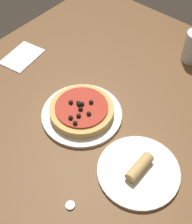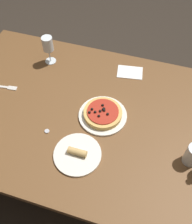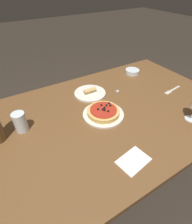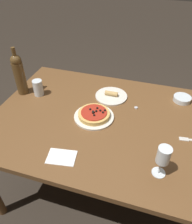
{
  "view_description": "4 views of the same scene",
  "coord_description": "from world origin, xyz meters",
  "px_view_note": "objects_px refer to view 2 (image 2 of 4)",
  "views": [
    {
      "loc": [
        -0.33,
        -0.42,
        1.48
      ],
      "look_at": [
        0.14,
        -0.03,
        0.74
      ],
      "focal_mm": 50.0,
      "sensor_mm": 36.0,
      "label": 1
    },
    {
      "loc": [
        0.31,
        -0.77,
        1.83
      ],
      "look_at": [
        0.08,
        -0.03,
        0.79
      ],
      "focal_mm": 42.0,
      "sensor_mm": 36.0,
      "label": 2
    },
    {
      "loc": [
        0.58,
        0.7,
        1.41
      ],
      "look_at": [
        0.16,
        0.0,
        0.76
      ],
      "focal_mm": 28.0,
      "sensor_mm": 36.0,
      "label": 3
    },
    {
      "loc": [
        -0.21,
        1.01,
        1.62
      ],
      "look_at": [
        0.08,
        0.06,
        0.81
      ],
      "focal_mm": 35.0,
      "sensor_mm": 36.0,
      "label": 4
    }
  ],
  "objects_px": {
    "pizza": "(103,113)",
    "wine_glass": "(48,45)",
    "bottle_cap": "(47,131)",
    "dining_table": "(83,120)",
    "dinner_plate": "(103,115)",
    "fork": "(4,87)",
    "side_plate": "(77,154)"
  },
  "relations": [
    {
      "from": "dining_table",
      "to": "bottle_cap",
      "type": "height_order",
      "value": "bottle_cap"
    },
    {
      "from": "side_plate",
      "to": "fork",
      "type": "bearing_deg",
      "value": 152.76
    },
    {
      "from": "dining_table",
      "to": "fork",
      "type": "distance_m",
      "value": 0.49
    },
    {
      "from": "side_plate",
      "to": "bottle_cap",
      "type": "relative_size",
      "value": 9.43
    },
    {
      "from": "dining_table",
      "to": "pizza",
      "type": "xyz_separation_m",
      "value": [
        0.11,
        0.01,
        0.1
      ]
    },
    {
      "from": "dinner_plate",
      "to": "pizza",
      "type": "relative_size",
      "value": 1.27
    },
    {
      "from": "dining_table",
      "to": "wine_glass",
      "type": "xyz_separation_m",
      "value": [
        -0.32,
        0.31,
        0.2
      ]
    },
    {
      "from": "wine_glass",
      "to": "side_plate",
      "type": "bearing_deg",
      "value": -56.01
    },
    {
      "from": "dinner_plate",
      "to": "fork",
      "type": "height_order",
      "value": "dinner_plate"
    },
    {
      "from": "dinner_plate",
      "to": "wine_glass",
      "type": "relative_size",
      "value": 1.42
    },
    {
      "from": "side_plate",
      "to": "bottle_cap",
      "type": "distance_m",
      "value": 0.21
    },
    {
      "from": "wine_glass",
      "to": "bottle_cap",
      "type": "bearing_deg",
      "value": -68.87
    },
    {
      "from": "wine_glass",
      "to": "side_plate",
      "type": "relative_size",
      "value": 0.78
    },
    {
      "from": "dinner_plate",
      "to": "bottle_cap",
      "type": "distance_m",
      "value": 0.3
    },
    {
      "from": "pizza",
      "to": "wine_glass",
      "type": "xyz_separation_m",
      "value": [
        -0.43,
        0.31,
        0.1
      ]
    },
    {
      "from": "wine_glass",
      "to": "pizza",
      "type": "bearing_deg",
      "value": -35.73
    },
    {
      "from": "wine_glass",
      "to": "fork",
      "type": "xyz_separation_m",
      "value": [
        -0.17,
        -0.28,
        -0.12
      ]
    },
    {
      "from": "fork",
      "to": "wine_glass",
      "type": "bearing_deg",
      "value": 51.52
    },
    {
      "from": "dining_table",
      "to": "wine_glass",
      "type": "height_order",
      "value": "wine_glass"
    },
    {
      "from": "fork",
      "to": "dinner_plate",
      "type": "bearing_deg",
      "value": -10.19
    },
    {
      "from": "dinner_plate",
      "to": "bottle_cap",
      "type": "xyz_separation_m",
      "value": [
        -0.24,
        -0.17,
        -0.0
      ]
    },
    {
      "from": "wine_glass",
      "to": "fork",
      "type": "distance_m",
      "value": 0.35
    },
    {
      "from": "bottle_cap",
      "to": "dining_table",
      "type": "bearing_deg",
      "value": 52.25
    },
    {
      "from": "pizza",
      "to": "fork",
      "type": "xyz_separation_m",
      "value": [
        -0.59,
        0.03,
        -0.03
      ]
    },
    {
      "from": "wine_glass",
      "to": "fork",
      "type": "relative_size",
      "value": 1.02
    },
    {
      "from": "fork",
      "to": "pizza",
      "type": "bearing_deg",
      "value": -10.2
    },
    {
      "from": "pizza",
      "to": "bottle_cap",
      "type": "bearing_deg",
      "value": -143.95
    },
    {
      "from": "bottle_cap",
      "to": "pizza",
      "type": "bearing_deg",
      "value": 36.05
    },
    {
      "from": "dinner_plate",
      "to": "fork",
      "type": "xyz_separation_m",
      "value": [
        -0.59,
        0.03,
        -0.0
      ]
    },
    {
      "from": "dining_table",
      "to": "side_plate",
      "type": "xyz_separation_m",
      "value": [
        0.06,
        -0.24,
        0.08
      ]
    },
    {
      "from": "fork",
      "to": "bottle_cap",
      "type": "xyz_separation_m",
      "value": [
        0.35,
        -0.2,
        0.0
      ]
    },
    {
      "from": "dinner_plate",
      "to": "pizza",
      "type": "xyz_separation_m",
      "value": [
        -0.0,
        -0.0,
        0.02
      ]
    }
  ]
}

